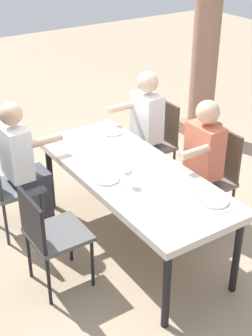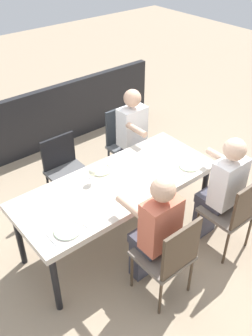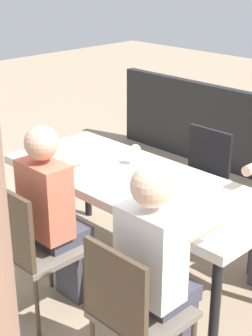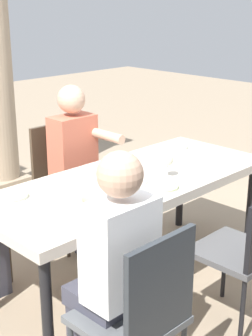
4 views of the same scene
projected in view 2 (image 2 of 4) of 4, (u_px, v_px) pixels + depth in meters
The scene contains 20 objects.
ground_plane at pixel (118, 237), 4.09m from camera, with size 16.00×16.00×0.00m, color gray.
dining_table at pixel (117, 188), 3.68m from camera, with size 2.06×0.85×0.76m.
chair_west_north at pixel (234, 210), 3.66m from camera, with size 0.44×0.44×0.92m.
chair_west_south at pixel (125, 140), 4.72m from camera, with size 0.44×0.44×0.95m.
chair_mid_north at pixel (170, 255), 3.19m from camera, with size 0.44×0.44×0.94m.
chair_mid_south at pixel (65, 168), 4.26m from camera, with size 0.44×0.44×0.88m.
diner_woman_green at pixel (154, 230), 3.23m from camera, with size 0.34×0.49×1.28m.
diner_man_white at pixel (135, 137), 4.51m from camera, with size 0.35×0.49×1.27m.
diner_guest_third at pixel (221, 188), 3.69m from camera, with size 0.35×0.50×1.29m.
patio_railing at pixel (22, 127), 5.17m from camera, with size 4.46×0.10×0.90m, color black.
plate_0 at pixel (189, 166), 3.86m from camera, with size 0.21×0.21×0.02m.
fork_0 at pixel (199, 161), 3.94m from camera, with size 0.02×0.17×0.01m, color silver.
spoon_0 at pixel (179, 172), 3.78m from camera, with size 0.02×0.17×0.01m, color silver.
plate_1 at pixel (101, 170), 3.80m from camera, with size 0.21×0.21×0.02m.
wine_glass_1 at pixel (92, 172), 3.59m from camera, with size 0.08×0.08×0.16m.
fork_1 at pixel (112, 165), 3.88m from camera, with size 0.02×0.17×0.01m, color silver.
spoon_1 at pixel (89, 176), 3.72m from camera, with size 0.02×0.17×0.01m, color silver.
plate_2 at pixel (67, 231), 3.10m from camera, with size 0.23×0.23×0.02m.
fork_2 at pixel (82, 223), 3.18m from camera, with size 0.02×0.17×0.01m, color silver.
spoon_2 at pixel (52, 239), 3.03m from camera, with size 0.02×0.17×0.01m, color silver.
Camera 2 is at (1.76, 2.28, 3.00)m, focal length 39.86 mm.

